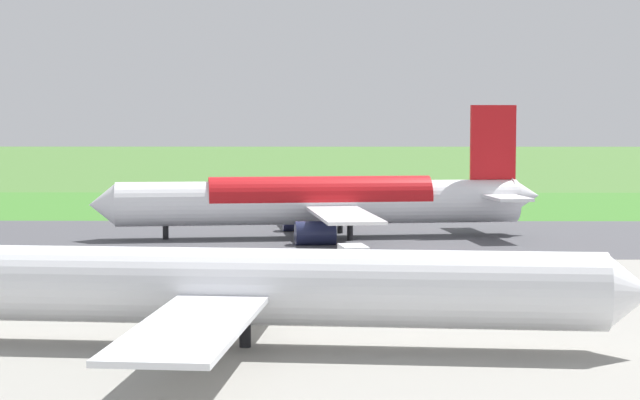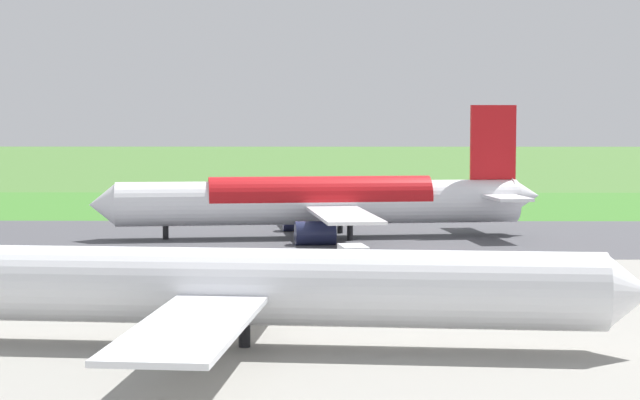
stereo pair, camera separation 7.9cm
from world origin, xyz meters
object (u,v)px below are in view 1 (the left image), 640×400
Objects in this scene: airliner_main at (323,201)px; traffic_cone_orange at (144,210)px; service_truck_baggage at (355,260)px; airliner_parked_mid at (240,285)px; no_stopping_sign at (185,204)px.

airliner_main is 98.34× the size of traffic_cone_orange.
traffic_cone_orange is at bearing -52.23° from airliner_main.
airliner_main is 8.87× the size of service_truck_baggage.
airliner_main reaches higher than service_truck_baggage.
service_truck_baggage is at bearing -104.11° from airliner_parked_mid.
airliner_parked_mid is 90.55× the size of traffic_cone_orange.
airliner_main is 62.23m from airliner_parked_mid.
service_truck_baggage is 73.07m from traffic_cone_orange.
traffic_cone_orange is (22.73, -97.50, -3.69)m from airliner_parked_mid.
service_truck_baggage is (-3.08, 30.91, -2.95)m from airliner_main.
airliner_parked_mid is 8.16× the size of service_truck_baggage.
no_stopping_sign is 4.51× the size of traffic_cone_orange.
traffic_cone_orange is (27.47, -35.45, -4.08)m from airliner_main.
airliner_parked_mid is at bearing 99.70° from no_stopping_sign.
traffic_cone_orange is at bearing -65.28° from service_truck_baggage.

